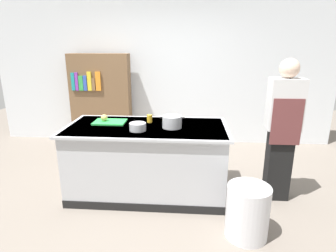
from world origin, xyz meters
TOP-DOWN VIEW (x-y plane):
  - ground_plane at (0.00, 0.00)m, footprint 10.00×10.00m
  - back_wall at (0.00, 2.10)m, footprint 6.40×0.12m
  - counter_island at (0.00, -0.00)m, footprint 1.98×0.98m
  - cutting_board at (-0.49, 0.12)m, footprint 0.40×0.28m
  - onion at (-0.56, 0.13)m, footprint 0.09×0.09m
  - stock_pot at (0.32, -0.03)m, footprint 0.30×0.23m
  - mixing_bowl at (-0.08, -0.18)m, footprint 0.19×0.19m
  - juice_cup at (0.01, 0.18)m, footprint 0.07×0.07m
  - trash_bin at (1.12, -0.79)m, footprint 0.42×0.42m
  - person_chef at (1.62, 0.00)m, footprint 0.38×0.25m
  - bookshelf at (-1.13, 1.80)m, footprint 1.10×0.31m

SIDE VIEW (x-z plane):
  - ground_plane at x=0.00m, z-range 0.00..0.00m
  - trash_bin at x=1.12m, z-range 0.00..0.55m
  - counter_island at x=0.00m, z-range 0.02..0.92m
  - bookshelf at x=-1.13m, z-range 0.00..1.70m
  - cutting_board at x=-0.49m, z-range 0.90..0.92m
  - person_chef at x=1.62m, z-range 0.05..1.77m
  - mixing_bowl at x=-0.08m, z-range 0.90..0.99m
  - juice_cup at x=0.01m, z-range 0.90..1.00m
  - onion at x=-0.56m, z-range 0.92..1.01m
  - stock_pot at x=0.32m, z-range 0.90..1.04m
  - back_wall at x=0.00m, z-range 0.00..3.00m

